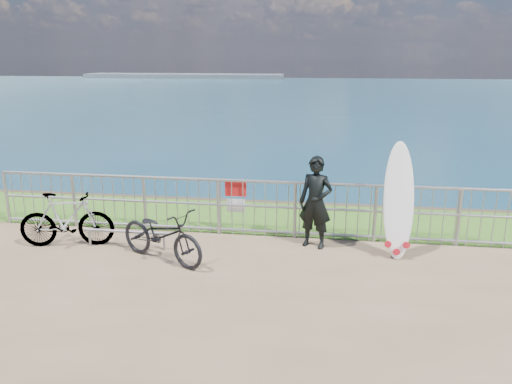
% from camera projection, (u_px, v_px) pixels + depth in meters
% --- Properties ---
extents(grass_strip, '(120.00, 120.00, 0.00)m').
position_uv_depth(grass_strip, '(252.00, 217.00, 10.86)').
color(grass_strip, '#35691D').
rests_on(grass_strip, ground).
extents(seascape, '(260.00, 260.00, 5.00)m').
position_uv_depth(seascape, '(185.00, 78.00, 156.07)').
color(seascape, brown).
rests_on(seascape, ground).
extents(railing, '(10.06, 0.10, 1.13)m').
position_uv_depth(railing, '(244.00, 207.00, 9.66)').
color(railing, '#92949A').
rests_on(railing, ground).
extents(surfer, '(0.71, 0.57, 1.69)m').
position_uv_depth(surfer, '(316.00, 203.00, 9.02)').
color(surfer, black).
rests_on(surfer, ground).
extents(surfboard, '(0.58, 0.53, 2.03)m').
position_uv_depth(surfboard, '(398.00, 205.00, 8.56)').
color(surfboard, white).
rests_on(surfboard, ground).
extents(bicycle_near, '(1.90, 1.37, 0.95)m').
position_uv_depth(bicycle_near, '(162.00, 235.00, 8.47)').
color(bicycle_near, black).
rests_on(bicycle_near, ground).
extents(bicycle_far, '(1.77, 0.83, 1.02)m').
position_uv_depth(bicycle_far, '(67.00, 220.00, 9.13)').
color(bicycle_far, black).
rests_on(bicycle_far, ground).
extents(bike_rack, '(1.63, 0.05, 0.34)m').
position_uv_depth(bike_rack, '(126.00, 234.00, 9.09)').
color(bike_rack, '#92949A').
rests_on(bike_rack, ground).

